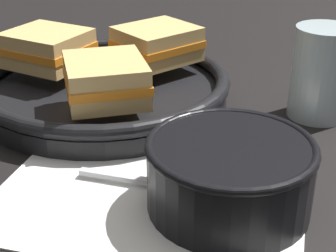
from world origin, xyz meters
TOP-DOWN VIEW (x-y plane):
  - ground_plane at (0.00, 0.00)m, footprint 4.00×4.00m
  - napkin at (-0.01, -0.03)m, footprint 0.32×0.29m
  - soup_bowl at (0.06, -0.06)m, footprint 0.15×0.15m
  - spoon at (0.02, -0.04)m, footprint 0.14×0.04m
  - skillet at (-0.10, 0.17)m, footprint 0.35×0.41m
  - sandwich_near_left at (-0.18, 0.19)m, footprint 0.13×0.12m
  - sandwich_near_right at (-0.08, 0.08)m, footprint 0.12×0.12m
  - sandwich_far_left at (-0.03, 0.22)m, footprint 0.13×0.13m
  - drinking_glass at (0.17, 0.15)m, footprint 0.07×0.07m

SIDE VIEW (x-z plane):
  - ground_plane at x=0.00m, z-range 0.00..0.00m
  - napkin at x=-0.01m, z-range 0.00..0.00m
  - spoon at x=0.02m, z-range 0.00..0.01m
  - skillet at x=-0.10m, z-range 0.00..0.04m
  - soup_bowl at x=0.06m, z-range 0.00..0.07m
  - drinking_glass at x=0.17m, z-range 0.00..0.11m
  - sandwich_near_left at x=-0.18m, z-range 0.04..0.09m
  - sandwich_near_right at x=-0.08m, z-range 0.04..0.09m
  - sandwich_far_left at x=-0.03m, z-range 0.04..0.09m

